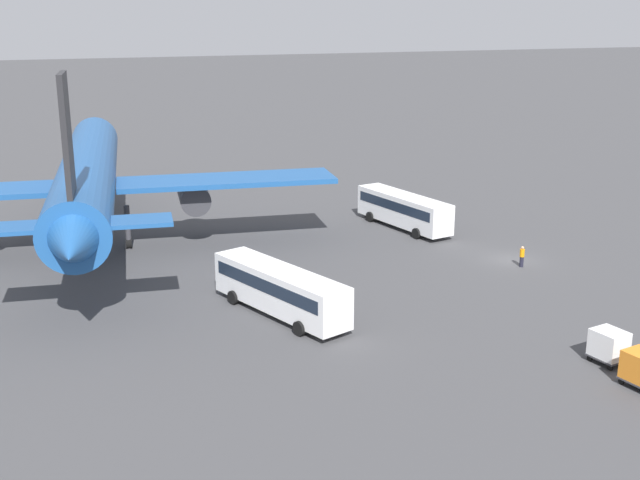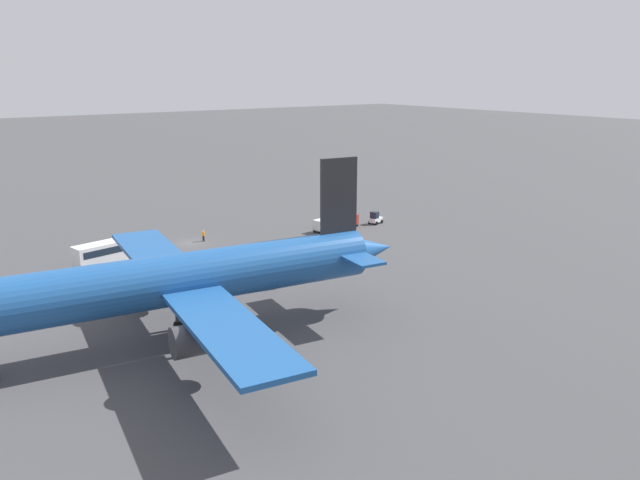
# 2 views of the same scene
# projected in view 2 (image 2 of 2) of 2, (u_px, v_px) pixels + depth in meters

# --- Properties ---
(ground_plane) EXTENTS (600.00, 600.00, 0.00)m
(ground_plane) POSITION_uv_depth(u_px,v_px,m) (192.00, 243.00, 93.36)
(ground_plane) COLOR #424244
(airplane) EXTENTS (49.78, 43.04, 16.44)m
(airplane) POSITION_uv_depth(u_px,v_px,m) (168.00, 282.00, 57.06)
(airplane) COLOR #1E5193
(airplane) RESTS_ON ground
(shuttle_bus_near) EXTENTS (11.92, 4.78, 3.24)m
(shuttle_bus_near) POSITION_uv_depth(u_px,v_px,m) (117.00, 249.00, 82.89)
(shuttle_bus_near) COLOR white
(shuttle_bus_near) RESTS_ON ground
(shuttle_bus_far) EXTENTS (12.28, 6.46, 3.27)m
(shuttle_bus_far) POSITION_uv_depth(u_px,v_px,m) (300.00, 259.00, 78.48)
(shuttle_bus_far) COLOR white
(shuttle_bus_far) RESTS_ON ground
(baggage_tug) EXTENTS (2.68, 2.22, 2.10)m
(baggage_tug) POSITION_uv_depth(u_px,v_px,m) (375.00, 218.00, 104.84)
(baggage_tug) COLOR white
(baggage_tug) RESTS_ON ground
(worker_person) EXTENTS (0.38, 0.38, 1.74)m
(worker_person) POSITION_uv_depth(u_px,v_px,m) (203.00, 236.00, 94.01)
(worker_person) COLOR #1E1E2D
(worker_person) RESTS_ON ground
(cargo_cart_red) EXTENTS (2.25, 2.00, 2.06)m
(cargo_cart_red) POSITION_uv_depth(u_px,v_px,m) (351.00, 220.00, 102.73)
(cargo_cart_red) COLOR #38383D
(cargo_cart_red) RESTS_ON ground
(cargo_cart_orange) EXTENTS (2.25, 2.00, 2.06)m
(cargo_cart_orange) POSITION_uv_depth(u_px,v_px,m) (338.00, 223.00, 100.58)
(cargo_cart_orange) COLOR #38383D
(cargo_cart_orange) RESTS_ON ground
(cargo_cart_white) EXTENTS (2.25, 2.00, 2.06)m
(cargo_cart_white) POSITION_uv_depth(u_px,v_px,m) (320.00, 225.00, 99.09)
(cargo_cart_white) COLOR #38383D
(cargo_cart_white) RESTS_ON ground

